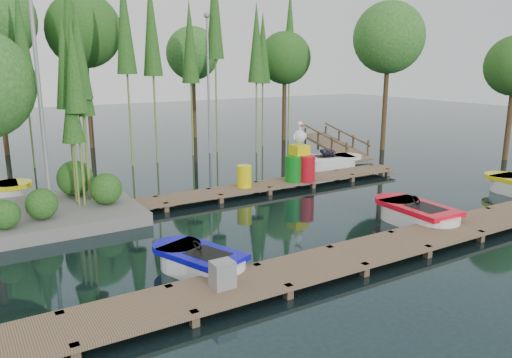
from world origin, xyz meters
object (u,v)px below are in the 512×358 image
boat_blue (200,263)px  utility_cabinet (223,274)px  island (8,119)px  boat_red (417,216)px  yellow_barrel (244,176)px  drum_cluster (301,163)px

boat_blue → utility_cabinet: bearing=-117.7°
island → boat_blue: bearing=-63.6°
boat_red → island: bearing=149.4°
yellow_barrel → drum_cluster: size_ratio=0.36×
boat_blue → yellow_barrel: size_ratio=3.46×
boat_red → utility_cabinet: (-7.32, -1.29, 0.30)m
boat_blue → boat_red: size_ratio=0.95×
island → boat_red: island is taller
island → boat_blue: island is taller
boat_red → yellow_barrel: bearing=117.3°
utility_cabinet → drum_cluster: 9.81m
yellow_barrel → drum_cluster: bearing=-3.8°
utility_cabinet → boat_red: bearing=10.0°
island → yellow_barrel: 7.95m
island → utility_cabinet: size_ratio=12.03×
utility_cabinet → drum_cluster: drum_cluster is taller
boat_red → drum_cluster: bearing=94.8°
boat_blue → boat_red: (7.13, -0.21, 0.03)m
yellow_barrel → island: bearing=174.0°
yellow_barrel → boat_red: bearing=-64.4°
boat_blue → yellow_barrel: (4.39, 5.51, 0.46)m
utility_cabinet → drum_cluster: size_ratio=0.24×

